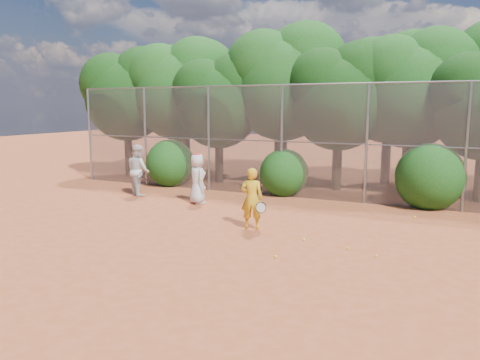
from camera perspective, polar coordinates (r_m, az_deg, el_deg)
The scene contains 22 objects.
ground at distance 11.44m, azimuth -0.84°, elevation -7.58°, with size 80.00×80.00×0.00m, color #A54825.
fence_back at distance 16.64m, azimuth 7.96°, elevation 4.75°, with size 20.05×0.09×4.03m.
tree_0 at distance 22.89m, azimuth -13.52°, elevation 10.46°, with size 4.38×3.81×6.00m.
tree_1 at distance 21.84m, azimuth -7.47°, elevation 11.31°, with size 4.64×4.03×6.35m.
tree_2 at distance 19.96m, azimuth -2.43°, elevation 9.94°, with size 3.99×3.47×5.47m.
tree_3 at distance 19.90m, azimuth 5.51°, elevation 12.24°, with size 4.89×4.26×6.70m.
tree_4 at distance 18.58m, azimuth 12.19°, elevation 10.35°, with size 4.19×3.64×5.73m.
tree_5 at distance 18.97m, azimuth 20.31°, elevation 10.84°, with size 4.51×3.92×6.17m.
tree_9 at distance 24.33m, azimuth -6.50°, elevation 11.50°, with size 4.83×4.20×6.62m.
tree_10 at distance 22.32m, azimuth 5.03°, elevation 12.50°, with size 5.15×4.48×7.06m.
tree_11 at distance 20.68m, azimuth 17.94°, elevation 11.09°, with size 4.64×4.03×6.35m.
bush_0 at distance 19.57m, azimuth -8.51°, elevation 2.28°, with size 2.00×2.00×2.00m, color #124210.
bush_1 at distance 17.32m, azimuth 5.39°, elevation 1.13°, with size 1.80×1.80×1.80m, color #124210.
bush_2 at distance 16.30m, azimuth 22.15°, elevation 0.72°, with size 2.20×2.20×2.20m, color #124210.
player_yellow at distance 12.48m, azimuth 1.45°, elevation -2.26°, with size 0.83×0.60×1.65m.
player_teen at distance 15.79m, azimuth -5.21°, elevation 0.18°, with size 0.98×0.93×1.71m.
player_white at distance 17.57m, azimuth -12.27°, elevation 1.20°, with size 1.14×1.07×1.87m.
ball_0 at distance 11.66m, azimuth 7.78°, elevation -7.17°, with size 0.07×0.07×0.07m, color yellow.
ball_1 at distance 11.15m, azimuth 13.01°, elevation -8.08°, with size 0.07×0.07×0.07m, color yellow.
ball_2 at distance 10.77m, azimuth 16.27°, elevation -8.84°, with size 0.07×0.07×0.07m, color yellow.
ball_3 at distance 10.31m, azimuth 4.34°, elevation -9.30°, with size 0.07×0.07×0.07m, color yellow.
ball_4 at distance 14.70m, azimuth 20.52°, elevation -4.27°, with size 0.07×0.07×0.07m, color yellow.
Camera 1 is at (4.84, -9.83, 3.27)m, focal length 35.00 mm.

